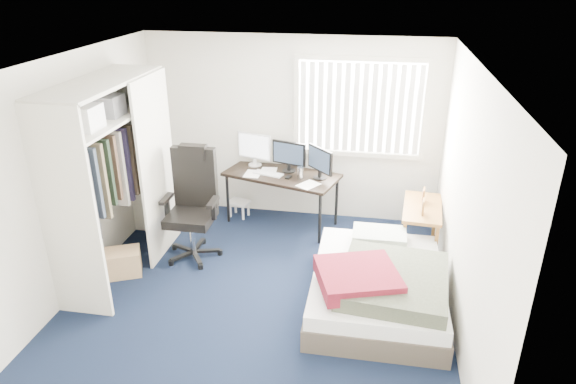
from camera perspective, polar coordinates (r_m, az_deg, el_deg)
The scene contains 10 objects.
ground at distance 5.71m, azimuth -3.19°, elevation -11.39°, with size 4.20×4.20×0.00m, color black.
room_shell at distance 4.99m, azimuth -3.59°, elevation 2.88°, with size 4.20×4.20×4.20m.
window_assembly at distance 6.79m, azimuth 7.99°, elevation 9.22°, with size 1.72×0.09×1.32m.
closet at distance 5.88m, azimuth -19.00°, elevation 3.24°, with size 0.64×1.84×2.22m.
desk at distance 6.87m, azimuth -0.59°, elevation 2.35°, with size 1.63×1.09×1.20m.
office_chair at distance 6.33m, azimuth -10.47°, elevation -2.51°, with size 0.65×0.64×1.37m.
footstool at distance 7.32m, azimuth -5.46°, elevation -1.40°, with size 0.33×0.29×0.23m.
nightstand at distance 6.46m, azimuth 14.67°, elevation -2.13°, with size 0.52×0.93×0.80m.
bed at distance 5.49m, azimuth 9.98°, elevation -10.08°, with size 1.39×1.81×0.60m.
pine_box at distance 6.28m, azimuth -17.87°, elevation -7.46°, with size 0.40×0.30×0.30m, color #A37E51.
Camera 1 is at (1.12, -4.52, 3.31)m, focal length 32.00 mm.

